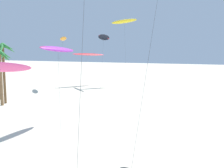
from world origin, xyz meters
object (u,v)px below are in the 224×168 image
palm_tree_2 (0,62)px  flying_kite_4 (89,54)px  palm_tree_0 (3,54)px  flying_kite_9 (63,39)px  flying_kite_2 (58,49)px  flying_kite_1 (124,21)px  flying_kite_6 (104,37)px

palm_tree_2 → flying_kite_4: size_ratio=1.01×
palm_tree_0 → flying_kite_9: size_ratio=0.83×
flying_kite_4 → palm_tree_2: bearing=-93.9°
palm_tree_0 → flying_kite_2: palm_tree_0 is taller
flying_kite_1 → flying_kite_4: 11.04m
palm_tree_0 → flying_kite_4: palm_tree_0 is taller
flying_kite_9 → flying_kite_1: bearing=45.2°
flying_kite_2 → palm_tree_2: bearing=158.3°
palm_tree_0 → flying_kite_6: (6.20, 23.03, 3.20)m
palm_tree_0 → flying_kite_4: 23.62m
palm_tree_0 → flying_kite_6: flying_kite_6 is taller
flying_kite_6 → flying_kite_2: bearing=-75.5°
palm_tree_2 → flying_kite_6: (5.59, 24.38, 4.33)m
flying_kite_1 → flying_kite_9: size_ratio=1.41×
flying_kite_1 → flying_kite_2: flying_kite_1 is taller
flying_kite_2 → flying_kite_9: bearing=120.8°
palm_tree_2 → flying_kite_2: flying_kite_2 is taller
palm_tree_2 → flying_kite_9: 19.31m
palm_tree_2 → flying_kite_1: flying_kite_1 is taller
flying_kite_4 → flying_kite_9: flying_kite_9 is taller
flying_kite_4 → flying_kite_6: flying_kite_6 is taller
palm_tree_0 → flying_kite_1: flying_kite_1 is taller
flying_kite_6 → palm_tree_2: bearing=-102.9°
palm_tree_0 → flying_kite_6: size_ratio=0.76×
flying_kite_2 → flying_kite_6: size_ratio=0.73×
palm_tree_2 → flying_kite_6: size_ratio=0.67×
flying_kite_2 → palm_tree_0: bearing=154.4°
flying_kite_4 → flying_kite_1: bearing=29.5°
palm_tree_0 → flying_kite_9: flying_kite_9 is taller
flying_kite_1 → flying_kite_6: 6.62m
flying_kite_6 → palm_tree_0: bearing=-105.1°
palm_tree_0 → flying_kite_2: bearing=-25.6°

